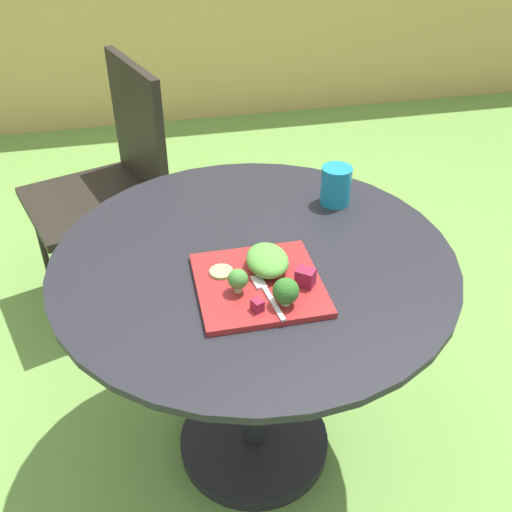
{
  "coord_description": "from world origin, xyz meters",
  "views": [
    {
      "loc": [
        -0.23,
        -1.09,
        1.51
      ],
      "look_at": [
        -0.01,
        -0.06,
        0.74
      ],
      "focal_mm": 41.46,
      "sensor_mm": 36.0,
      "label": 1
    }
  ],
  "objects_px": {
    "salad_plate": "(259,284)",
    "drinking_glass": "(336,187)",
    "fork": "(265,293)",
    "patio_chair": "(114,173)"
  },
  "relations": [
    {
      "from": "patio_chair",
      "to": "fork",
      "type": "xyz_separation_m",
      "value": [
        0.32,
        -1.0,
        0.19
      ]
    },
    {
      "from": "salad_plate",
      "to": "drinking_glass",
      "type": "distance_m",
      "value": 0.41
    },
    {
      "from": "patio_chair",
      "to": "fork",
      "type": "bearing_deg",
      "value": -72.39
    },
    {
      "from": "patio_chair",
      "to": "salad_plate",
      "type": "xyz_separation_m",
      "value": [
        0.31,
        -0.96,
        0.18
      ]
    },
    {
      "from": "salad_plate",
      "to": "drinking_glass",
      "type": "bearing_deg",
      "value": 48.21
    },
    {
      "from": "salad_plate",
      "to": "fork",
      "type": "distance_m",
      "value": 0.04
    },
    {
      "from": "patio_chair",
      "to": "drinking_glass",
      "type": "height_order",
      "value": "patio_chair"
    },
    {
      "from": "salad_plate",
      "to": "fork",
      "type": "bearing_deg",
      "value": -84.37
    },
    {
      "from": "salad_plate",
      "to": "patio_chair",
      "type": "bearing_deg",
      "value": 108.12
    },
    {
      "from": "salad_plate",
      "to": "fork",
      "type": "height_order",
      "value": "fork"
    }
  ]
}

